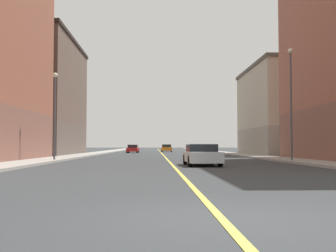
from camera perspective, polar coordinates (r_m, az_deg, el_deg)
The scene contains 12 objects.
ground_plane at distance 7.11m, azimuth 7.29°, elevation -12.53°, with size 400.00×400.00×0.00m, color #333739.
sidewalk_left at distance 56.91m, azimuth 8.74°, elevation -3.78°, with size 2.77×168.00×0.15m, color #9E9B93.
sidewalk_right at distance 56.54m, azimuth -10.35°, elevation -3.78°, with size 2.77×168.00×0.15m, color #9E9B93.
lane_center_stripe at distance 55.94m, azimuth -0.78°, elevation -3.90°, with size 0.16×154.00×0.01m, color #E5D14C.
building_left_mid at distance 53.31m, azimuth 15.93°, elevation 2.03°, with size 9.17×16.22×10.96m.
building_right_midblock at distance 52.35m, azimuth -17.56°, elevation 3.79°, with size 9.17×18.16×13.96m.
street_lamp_left_near at distance 30.66m, azimuth 16.63°, elevation 4.39°, with size 0.36×0.36×7.99m.
street_lamp_right_near at distance 32.23m, azimuth -15.36°, elevation 2.67°, with size 0.36×0.36×6.55m.
car_red at distance 66.05m, azimuth -4.87°, elevation -3.16°, with size 1.91×4.41×1.30m.
car_black at distance 49.55m, azimuth 4.58°, elevation -3.36°, with size 1.86×4.21×1.22m.
car_orange at distance 75.01m, azimuth -0.19°, elevation -3.08°, with size 2.02×4.61×1.36m.
car_silver at distance 24.88m, azimuth 4.67°, elevation -3.99°, with size 2.01×4.63×1.28m.
Camera 1 is at (-1.11, -6.92, 1.22)m, focal length 44.11 mm.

